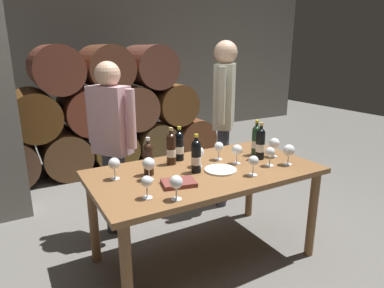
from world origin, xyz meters
TOP-DOWN VIEW (x-y plane):
  - ground_plane at (0.00, 0.00)m, footprint 14.00×14.00m
  - cellar_back_wall at (0.00, 4.20)m, footprint 10.00×0.24m
  - barrel_stack at (0.00, 2.60)m, footprint 3.12×0.90m
  - dining_table at (0.00, 0.00)m, footprint 1.70×0.90m
  - wine_bottle_0 at (-0.41, 0.11)m, footprint 0.07×0.07m
  - wine_bottle_1 at (-0.17, 0.24)m, footprint 0.07×0.07m
  - wine_bottle_2 at (-0.09, -0.01)m, footprint 0.07×0.07m
  - wine_bottle_3 at (0.52, -0.01)m, footprint 0.07×0.07m
  - wine_bottle_4 at (-0.06, 0.29)m, footprint 0.07×0.07m
  - wine_bottle_5 at (0.57, 0.10)m, footprint 0.07×0.07m
  - wine_glass_0 at (-0.01, 0.08)m, footprint 0.09×0.09m
  - wine_glass_1 at (-0.44, 0.02)m, footprint 0.09×0.09m
  - wine_glass_2 at (0.24, -0.27)m, footprint 0.07×0.07m
  - wine_glass_3 at (0.62, -0.23)m, footprint 0.09×0.09m
  - wine_glass_4 at (0.22, 0.14)m, footprint 0.08×0.08m
  - wine_glass_5 at (-0.65, 0.15)m, footprint 0.08×0.08m
  - wine_glass_6 at (0.48, -0.18)m, footprint 0.08×0.08m
  - wine_glass_7 at (-0.57, -0.25)m, footprint 0.07×0.07m
  - wine_glass_8 at (0.29, -0.01)m, footprint 0.08×0.08m
  - wine_glass_9 at (0.67, -0.02)m, footprint 0.09×0.09m
  - wine_glass_10 at (-0.42, -0.35)m, footprint 0.08×0.08m
  - tasting_notebook at (-0.31, -0.16)m, footprint 0.25×0.20m
  - serving_plate at (0.09, -0.08)m, footprint 0.24×0.24m
  - sommelier_presenting at (0.69, 0.75)m, footprint 0.36×0.39m
  - taster_seated_left at (-0.49, 0.72)m, footprint 0.33×0.42m

SIDE VIEW (x-z plane):
  - ground_plane at x=0.00m, z-range 0.00..0.00m
  - dining_table at x=0.00m, z-range 0.29..1.05m
  - barrel_stack at x=0.00m, z-range -0.09..1.60m
  - serving_plate at x=0.09m, z-range 0.76..0.77m
  - tasting_notebook at x=-0.31m, z-range 0.76..0.79m
  - wine_glass_7 at x=-0.57m, z-range 0.79..0.93m
  - wine_glass_2 at x=0.24m, z-range 0.79..0.94m
  - wine_glass_6 at x=0.48m, z-range 0.79..0.94m
  - wine_glass_4 at x=0.22m, z-range 0.79..0.94m
  - wine_glass_10 at x=-0.42m, z-range 0.79..0.95m
  - wine_glass_5 at x=-0.65m, z-range 0.79..0.95m
  - wine_glass_8 at x=0.29m, z-range 0.79..0.95m
  - wine_glass_1 at x=-0.44m, z-range 0.79..0.95m
  - wine_glass_9 at x=0.67m, z-range 0.79..0.95m
  - wine_glass_0 at x=-0.01m, z-range 0.79..0.96m
  - wine_glass_3 at x=0.62m, z-range 0.79..0.96m
  - wine_bottle_0 at x=-0.41m, z-range 0.74..1.02m
  - wine_bottle_4 at x=-0.06m, z-range 0.74..1.02m
  - wine_bottle_2 at x=-0.09m, z-range 0.74..1.03m
  - wine_bottle_1 at x=-0.17m, z-range 0.74..1.04m
  - wine_bottle_5 at x=0.57m, z-range 0.74..1.04m
  - wine_bottle_3 at x=0.52m, z-range 0.74..1.04m
  - taster_seated_left at x=-0.49m, z-range 0.15..1.69m
  - sommelier_presenting at x=0.69m, z-range 0.19..1.90m
  - cellar_back_wall at x=0.00m, z-range 0.00..2.80m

